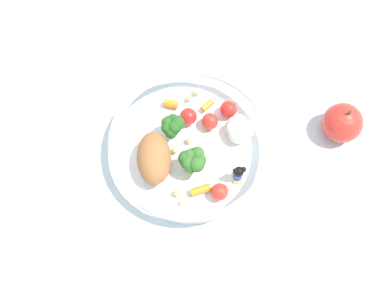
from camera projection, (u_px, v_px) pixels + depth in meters
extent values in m
plane|color=silver|center=(195.00, 155.00, 0.74)|extent=(2.40, 2.40, 0.00)
cylinder|color=white|center=(192.00, 149.00, 0.74)|extent=(0.24, 0.24, 0.01)
torus|color=white|center=(192.00, 140.00, 0.70)|extent=(0.26, 0.26, 0.01)
ellipsoid|color=#935B33|center=(154.00, 158.00, 0.70)|extent=(0.10, 0.09, 0.05)
cylinder|color=#8EB766|center=(192.00, 165.00, 0.71)|extent=(0.02, 0.02, 0.02)
sphere|color=#2D6023|center=(190.00, 155.00, 0.69)|extent=(0.02, 0.02, 0.02)
sphere|color=#2D6023|center=(186.00, 158.00, 0.69)|extent=(0.03, 0.03, 0.03)
sphere|color=#2D6023|center=(188.00, 163.00, 0.68)|extent=(0.02, 0.02, 0.02)
sphere|color=#2D6023|center=(190.00, 167.00, 0.68)|extent=(0.02, 0.02, 0.02)
sphere|color=#2D6023|center=(197.00, 164.00, 0.68)|extent=(0.02, 0.02, 0.02)
sphere|color=#2D6023|center=(198.00, 160.00, 0.69)|extent=(0.03, 0.03, 0.03)
sphere|color=#2D6023|center=(197.00, 153.00, 0.69)|extent=(0.02, 0.02, 0.02)
sphere|color=#2D6023|center=(193.00, 154.00, 0.69)|extent=(0.02, 0.02, 0.02)
cylinder|color=#8EB766|center=(172.00, 131.00, 0.73)|extent=(0.02, 0.02, 0.03)
sphere|color=#23561E|center=(168.00, 121.00, 0.71)|extent=(0.01, 0.01, 0.01)
sphere|color=#23561E|center=(168.00, 123.00, 0.70)|extent=(0.02, 0.02, 0.02)
sphere|color=#23561E|center=(167.00, 128.00, 0.70)|extent=(0.02, 0.02, 0.02)
sphere|color=#23561E|center=(171.00, 132.00, 0.71)|extent=(0.02, 0.02, 0.02)
sphere|color=#23561E|center=(174.00, 127.00, 0.70)|extent=(0.02, 0.02, 0.02)
sphere|color=#23561E|center=(178.00, 123.00, 0.70)|extent=(0.02, 0.02, 0.02)
sphere|color=#23561E|center=(175.00, 122.00, 0.71)|extent=(0.02, 0.02, 0.02)
sphere|color=#23561E|center=(172.00, 120.00, 0.71)|extent=(0.02, 0.02, 0.02)
sphere|color=white|center=(236.00, 125.00, 0.72)|extent=(0.02, 0.02, 0.02)
sphere|color=white|center=(234.00, 128.00, 0.73)|extent=(0.03, 0.03, 0.03)
sphere|color=white|center=(238.00, 133.00, 0.73)|extent=(0.03, 0.03, 0.03)
sphere|color=white|center=(245.00, 129.00, 0.72)|extent=(0.03, 0.03, 0.03)
sphere|color=white|center=(239.00, 122.00, 0.73)|extent=(0.03, 0.03, 0.03)
cube|color=yellow|center=(237.00, 177.00, 0.71)|extent=(0.02, 0.02, 0.00)
cylinder|color=#1933B2|center=(238.00, 175.00, 0.70)|extent=(0.02, 0.02, 0.02)
sphere|color=black|center=(239.00, 171.00, 0.69)|extent=(0.02, 0.02, 0.02)
sphere|color=black|center=(244.00, 169.00, 0.68)|extent=(0.01, 0.01, 0.01)
sphere|color=black|center=(235.00, 171.00, 0.68)|extent=(0.01, 0.01, 0.01)
cylinder|color=orange|center=(201.00, 190.00, 0.70)|extent=(0.02, 0.03, 0.01)
cylinder|color=orange|center=(207.00, 105.00, 0.76)|extent=(0.01, 0.02, 0.01)
cylinder|color=orange|center=(171.00, 104.00, 0.76)|extent=(0.03, 0.02, 0.01)
sphere|color=red|center=(188.00, 116.00, 0.74)|extent=(0.03, 0.03, 0.03)
sphere|color=red|center=(229.00, 109.00, 0.74)|extent=(0.03, 0.03, 0.03)
sphere|color=red|center=(220.00, 192.00, 0.69)|extent=(0.03, 0.03, 0.03)
sphere|color=red|center=(210.00, 121.00, 0.74)|extent=(0.03, 0.03, 0.03)
sphere|color=tan|center=(177.00, 193.00, 0.70)|extent=(0.01, 0.01, 0.01)
sphere|color=tan|center=(229.00, 187.00, 0.70)|extent=(0.01, 0.01, 0.01)
sphere|color=#D1B775|center=(182.00, 202.00, 0.69)|extent=(0.01, 0.01, 0.01)
sphere|color=#D1B775|center=(189.00, 140.00, 0.73)|extent=(0.01, 0.01, 0.01)
sphere|color=tan|center=(175.00, 150.00, 0.72)|extent=(0.01, 0.01, 0.01)
sphere|color=#D1B775|center=(152.00, 135.00, 0.74)|extent=(0.01, 0.01, 0.01)
sphere|color=#D1B775|center=(197.00, 92.00, 0.76)|extent=(0.01, 0.01, 0.01)
sphere|color=tan|center=(189.00, 99.00, 0.76)|extent=(0.01, 0.01, 0.01)
sphere|color=red|center=(342.00, 123.00, 0.72)|extent=(0.06, 0.06, 0.06)
cylinder|color=brown|center=(350.00, 112.00, 0.69)|extent=(0.00, 0.00, 0.01)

